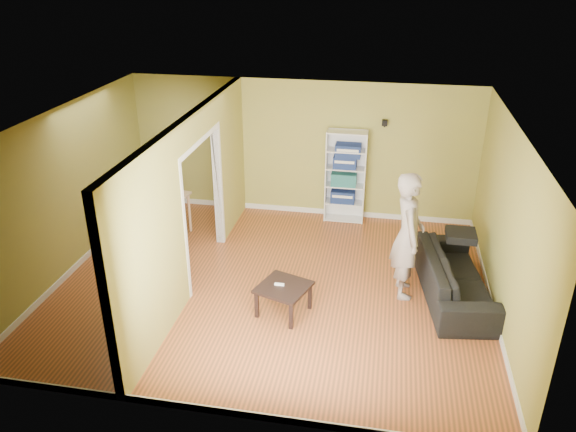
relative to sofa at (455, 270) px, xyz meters
The scene contains 16 objects.
room_shell 2.85m from the sofa, behind, with size 6.50×6.50×6.50m.
partition 4.00m from the sofa, behind, with size 0.22×5.50×2.60m, color #A7A342, non-canonical shape.
wall_speaker 3.12m from the sofa, 115.91° to the left, with size 0.10×0.10×0.10m, color black.
sofa is the anchor object (origin of this frame).
person 1.02m from the sofa, behind, with size 0.64×0.82×2.25m, color slate.
bookshelf 3.05m from the sofa, 127.80° to the left, with size 0.74×0.32×1.75m.
paper_box_navy_a 3.00m from the sofa, 128.79° to the left, with size 0.45×0.29×0.23m, color #304C84.
paper_box_teal 3.02m from the sofa, 128.73° to the left, with size 0.46×0.30×0.24m, color #246E55.
paper_box_navy_b 3.08m from the sofa, 128.64° to the left, with size 0.42×0.28×0.22m, color navy.
paper_box_navy_c 3.12m from the sofa, 127.90° to the left, with size 0.46×0.30×0.24m, color navy.
coffee_table 2.57m from the sofa, 159.22° to the right, with size 0.66×0.66×0.44m.
game_controller 2.62m from the sofa, 159.92° to the right, with size 0.14×0.04×0.03m, color white.
dining_table 5.31m from the sofa, 168.48° to the left, with size 1.24×0.83×0.78m.
chair_left 6.06m from the sofa, behind, with size 0.46×0.46×0.99m, color #D3BB79, non-canonical shape.
chair_near 5.24m from the sofa, behind, with size 0.41×0.41×0.89m, color tan, non-canonical shape.
chair_far 5.36m from the sofa, 161.80° to the left, with size 0.40×0.40×0.88m, color #D2B58B, non-canonical shape.
Camera 1 is at (1.57, -7.23, 4.65)m, focal length 35.00 mm.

